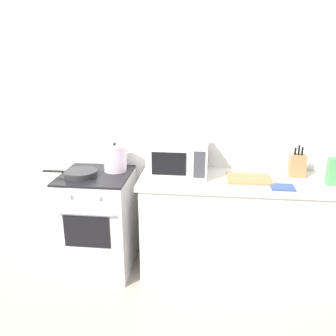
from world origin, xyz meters
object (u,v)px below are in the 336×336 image
microwave (178,158)px  pasta_box (333,171)px  frying_pan (80,173)px  cutting_board (249,179)px  stove (98,222)px  stock_pot (115,158)px  oven_mitt (282,187)px  knife_block (297,165)px

microwave → pasta_box: bearing=-5.0°
frying_pan → cutting_board: bearing=2.6°
stove → microwave: size_ratio=1.84×
stock_pot → pasta_box: bearing=-4.6°
stock_pot → oven_mitt: stock_pot is taller
microwave → cutting_board: (0.60, -0.08, -0.14)m
stove → pasta_box: (1.96, -0.03, 0.57)m
microwave → pasta_box: microwave is taller
stove → knife_block: bearing=4.7°
knife_block → pasta_box: (0.23, -0.17, 0.01)m
frying_pan → oven_mitt: bearing=-3.3°
stock_pot → oven_mitt: (1.40, -0.27, -0.11)m
knife_block → oven_mitt: knife_block is taller
stove → microwave: (0.72, 0.08, 0.61)m
knife_block → oven_mitt: (-0.17, -0.30, -0.09)m
knife_block → pasta_box: size_ratio=1.24×
stock_pot → cutting_board: 1.17m
oven_mitt → cutting_board: bearing=146.2°
knife_block → oven_mitt: 0.36m
frying_pan → microwave: size_ratio=0.96×
stove → oven_mitt: (1.55, -0.16, 0.47)m
stock_pot → microwave: bearing=-3.7°
microwave → cutting_board: 0.62m
pasta_box → stock_pot: bearing=175.4°
knife_block → oven_mitt: size_ratio=1.52×
microwave → knife_block: microwave is taller
stove → pasta_box: bearing=-0.8°
cutting_board → pasta_box: bearing=-2.7°
knife_block → pasta_box: knife_block is taller
cutting_board → knife_block: (0.41, 0.14, 0.09)m
knife_block → pasta_box: 0.29m
pasta_box → oven_mitt: bearing=-162.1°
frying_pan → knife_block: size_ratio=1.76×
stove → pasta_box: size_ratio=4.18×
frying_pan → pasta_box: 2.06m
cutting_board → knife_block: bearing=18.9°
frying_pan → pasta_box: (2.06, 0.03, 0.08)m
knife_block → stove: bearing=-175.3°
pasta_box → oven_mitt: pasta_box is taller
stock_pot → pasta_box: size_ratio=1.32×
stock_pot → oven_mitt: size_ratio=1.61×
frying_pan → oven_mitt: 1.66m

